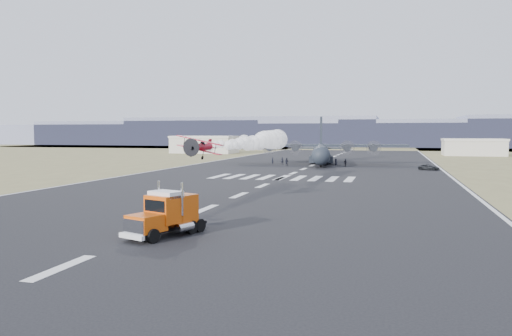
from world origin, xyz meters
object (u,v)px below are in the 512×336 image
at_px(crew_b, 326,162).
at_px(crew_c, 319,163).
at_px(aerobatic_biplane, 200,146).
at_px(crew_e, 336,162).
at_px(crew_h, 287,162).
at_px(support_vehicle, 429,167).
at_px(semi_truck, 167,214).
at_px(crew_d, 346,163).
at_px(hangar_right, 473,147).
at_px(crew_g, 273,161).
at_px(crew_f, 328,162).
at_px(hangar_left, 205,144).
at_px(crew_a, 282,161).
at_px(transport_aircraft, 321,151).

relative_size(crew_b, crew_c, 0.93).
height_order(aerobatic_biplane, crew_e, aerobatic_biplane).
xyz_separation_m(aerobatic_biplane, crew_h, (-3.96, 66.43, -5.63)).
bearing_deg(support_vehicle, crew_c, 93.76).
bearing_deg(semi_truck, crew_d, 105.59).
xyz_separation_m(hangar_right, crew_c, (-43.97, -68.68, -2.11)).
bearing_deg(hangar_right, crew_b, -122.77).
bearing_deg(crew_c, hangar_right, -42.55).
bearing_deg(crew_c, crew_e, -41.02).
bearing_deg(crew_c, crew_g, 57.96).
bearing_deg(crew_f, hangar_right, 153.96).
bearing_deg(crew_d, support_vehicle, -158.80).
distance_m(semi_truck, crew_d, 84.83).
relative_size(crew_e, crew_g, 0.96).
xyz_separation_m(hangar_right, crew_h, (-52.06, -67.77, -2.09)).
distance_m(hangar_left, crew_d, 86.54).
xyz_separation_m(support_vehicle, crew_b, (-23.25, 7.98, 0.23)).
relative_size(crew_f, crew_h, 0.85).
distance_m(hangar_left, semi_truck, 156.37).
distance_m(crew_c, crew_g, 13.65).
relative_size(hangar_left, crew_b, 14.58).
relative_size(hangar_right, crew_b, 12.20).
relative_size(aerobatic_biplane, crew_f, 3.57).
bearing_deg(crew_g, crew_f, 45.86).
bearing_deg(support_vehicle, crew_a, 87.84).
distance_m(support_vehicle, crew_d, 19.75).
bearing_deg(crew_b, hangar_right, -21.01).
height_order(transport_aircraft, crew_e, transport_aircraft).
bearing_deg(aerobatic_biplane, crew_g, 99.06).
bearing_deg(transport_aircraft, crew_a, -165.74).
bearing_deg(crew_d, crew_b, 31.03).
xyz_separation_m(crew_c, crew_e, (3.44, 5.70, -0.09)).
distance_m(support_vehicle, crew_h, 33.33).
height_order(crew_c, crew_d, crew_c).
bearing_deg(crew_a, crew_b, 141.75).
distance_m(hangar_left, crew_c, 83.55).
distance_m(crew_d, crew_f, 6.65).
bearing_deg(crew_b, crew_f, 12.67).
distance_m(semi_truck, crew_b, 85.56).
xyz_separation_m(transport_aircraft, support_vehicle, (25.57, -15.53, -2.61)).
height_order(crew_d, crew_e, crew_d).
relative_size(crew_a, crew_h, 0.95).
height_order(crew_b, crew_c, crew_c).
distance_m(hangar_right, support_vehicle, 76.68).
distance_m(support_vehicle, crew_g, 38.75).
distance_m(aerobatic_biplane, crew_d, 68.11).
bearing_deg(aerobatic_biplane, semi_truck, -74.52).
xyz_separation_m(crew_a, crew_e, (13.77, -0.50, -0.06)).
distance_m(crew_a, crew_d, 17.14).
distance_m(hangar_right, crew_f, 75.76).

